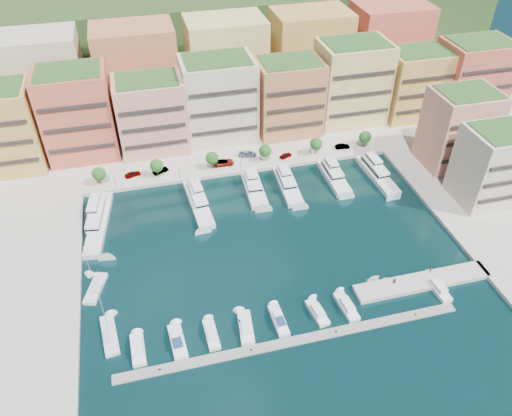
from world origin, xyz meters
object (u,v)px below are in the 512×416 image
object	(u,v)px
yacht_2	(198,200)
cruiser_6	(347,307)
lamppost_2	(241,161)
yacht_5	(334,175)
yacht_6	(376,172)
cruiser_1	(178,342)
tree_2	(212,158)
tree_4	(316,144)
cruiser_3	(246,327)
car_3	(248,154)
tender_0	(374,280)
car_2	(224,162)
person_1	(430,269)
cruiser_0	(138,350)
tree_0	(99,174)
car_0	(133,174)
tree_3	(265,151)
cruiser_4	(279,321)
tree_5	(365,137)
car_1	(160,170)
car_5	(342,146)
yacht_0	(98,220)
cruiser_9	(437,288)
yacht_4	(287,184)
tree_1	(157,166)
cruiser_2	(211,334)
person_0	(394,281)
lamppost_3	(299,153)
cruiser_5	(317,313)
sailboat_1	(96,289)
tender_1	(386,279)
lamppost_0	(114,179)
yacht_3	(254,187)
lamppost_4	(356,145)
sailboat_0	(110,336)
lamppost_1	(179,170)

from	to	relation	value
yacht_2	cruiser_6	distance (m)	50.69
lamppost_2	yacht_5	size ratio (longest dim) A/B	0.25
yacht_6	yacht_2	bearing A→B (deg)	-179.56
cruiser_1	tree_2	bearing A→B (deg)	72.92
tree_4	cruiser_3	distance (m)	68.34
car_3	tender_0	bearing A→B (deg)	-155.77
cruiser_3	car_2	xyz separation A→B (m)	(7.29, 59.39, 1.31)
cruiser_6	person_1	size ratio (longest dim) A/B	4.44
cruiser_0	tender_0	size ratio (longest dim) A/B	2.03
tree_0	car_0	distance (m)	9.62
cruiser_6	tree_3	bearing A→B (deg)	92.51
lamppost_2	cruiser_4	xyz separation A→B (m)	(-4.65, -55.81, -3.26)
tree_5	yacht_2	xyz separation A→B (m)	(-54.72, -14.15, -3.53)
lamppost_2	cruiser_1	world-z (taller)	lamppost_2
car_1	car_5	world-z (taller)	car_1
lamppost_2	car_5	xyz separation A→B (m)	(33.36, 3.43, -2.09)
lamppost_2	yacht_0	bearing A→B (deg)	-161.58
cruiser_9	tender_0	world-z (taller)	cruiser_9
lamppost_2	car_3	world-z (taller)	lamppost_2
tree_5	person_1	size ratio (longest dim) A/B	3.03
yacht_4	yacht_5	bearing A→B (deg)	2.83
tree_2	tender_0	xyz separation A→B (m)	(27.64, -52.17, -4.35)
tree_0	tree_1	xyz separation A→B (m)	(16.00, 0.00, 0.00)
yacht_6	car_3	bearing A→B (deg)	152.38
yacht_6	cruiser_2	size ratio (longest dim) A/B	2.65
car_1	person_0	xyz separation A→B (m)	(46.21, -56.68, 0.11)
lamppost_3	cruiser_5	size ratio (longest dim) A/B	0.56
lamppost_2	cruiser_9	xyz separation A→B (m)	(32.29, -55.79, -3.28)
car_0	person_0	xyz separation A→B (m)	(54.19, -56.84, 0.12)
sailboat_1	tender_1	bearing A→B (deg)	-11.60
lamppost_3	yacht_6	size ratio (longest dim) A/B	0.21
tree_0	lamppost_0	distance (m)	4.70
cruiser_3	car_1	bearing A→B (deg)	100.71
lamppost_2	yacht_2	size ratio (longest dim) A/B	0.20
tree_5	cruiser_4	bearing A→B (deg)	-127.54
yacht_2	tender_0	distance (m)	51.25
tree_4	cruiser_2	bearing A→B (deg)	-126.48
tree_3	car_5	xyz separation A→B (m)	(25.36, 1.13, -3.00)
cruiser_3	cruiser_6	size ratio (longest dim) A/B	1.04
yacht_0	cruiser_4	size ratio (longest dim) A/B	3.08
yacht_3	person_0	xyz separation A→B (m)	(21.67, -42.88, 0.68)
tender_1	car_2	distance (m)	60.16
cruiser_1	lamppost_4	bearing A→B (deg)	42.06
tree_4	tender_0	size ratio (longest dim) A/B	1.50
sailboat_0	car_1	world-z (taller)	sailboat_0
cruiser_0	car_3	size ratio (longest dim) A/B	1.38
lamppost_1	tender_1	bearing A→B (deg)	-51.16
car_1	car_2	size ratio (longest dim) A/B	0.76
lamppost_4	car_0	bearing A→B (deg)	176.37
tree_2	cruiser_0	bearing A→B (deg)	-113.87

